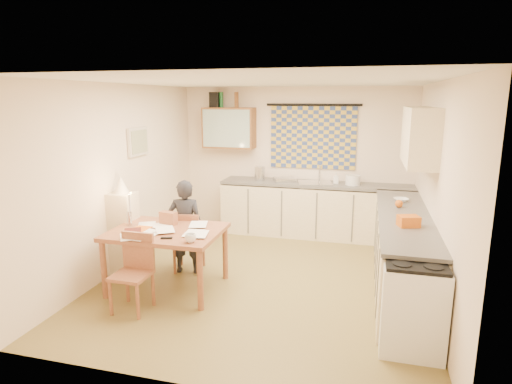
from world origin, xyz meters
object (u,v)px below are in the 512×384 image
(dining_table, at_px, (168,259))
(person, at_px, (186,227))
(counter_right, at_px, (402,251))
(chair_far, at_px, (189,252))
(counter_back, at_px, (319,210))
(shelf_stand, at_px, (125,234))
(stove, at_px, (412,305))

(dining_table, height_order, person, person)
(counter_right, distance_m, chair_far, 2.77)
(person, bearing_deg, dining_table, 76.61)
(counter_back, distance_m, dining_table, 2.97)
(shelf_stand, bearing_deg, counter_back, 44.35)
(counter_back, height_order, person, person)
(counter_back, relative_size, dining_table, 2.49)
(chair_far, bearing_deg, counter_right, 176.34)
(counter_back, bearing_deg, person, -127.30)
(stove, distance_m, chair_far, 3.01)
(dining_table, relative_size, chair_far, 1.60)
(dining_table, height_order, chair_far, chair_far)
(person, bearing_deg, chair_far, -111.29)
(counter_right, xyz_separation_m, stove, (-0.00, -1.43, -0.02))
(person, bearing_deg, stove, 146.15)
(counter_right, bearing_deg, shelf_stand, -171.43)
(counter_back, xyz_separation_m, shelf_stand, (-2.31, -2.25, 0.10))
(counter_back, distance_m, person, 2.54)
(counter_back, xyz_separation_m, dining_table, (-1.55, -2.54, -0.07))
(chair_far, xyz_separation_m, person, (-0.01, -0.06, 0.38))
(dining_table, bearing_deg, stove, -13.14)
(dining_table, bearing_deg, chair_far, 86.69)
(dining_table, bearing_deg, counter_back, 57.93)
(shelf_stand, bearing_deg, person, 17.29)
(stove, bearing_deg, shelf_stand, 165.74)
(person, relative_size, shelf_stand, 1.15)
(dining_table, xyz_separation_m, chair_far, (0.03, 0.58, -0.12))
(counter_right, relative_size, dining_table, 2.22)
(counter_back, height_order, counter_right, same)
(counter_right, bearing_deg, chair_far, -175.10)
(stove, distance_m, person, 3.00)
(counter_right, bearing_deg, dining_table, -163.71)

